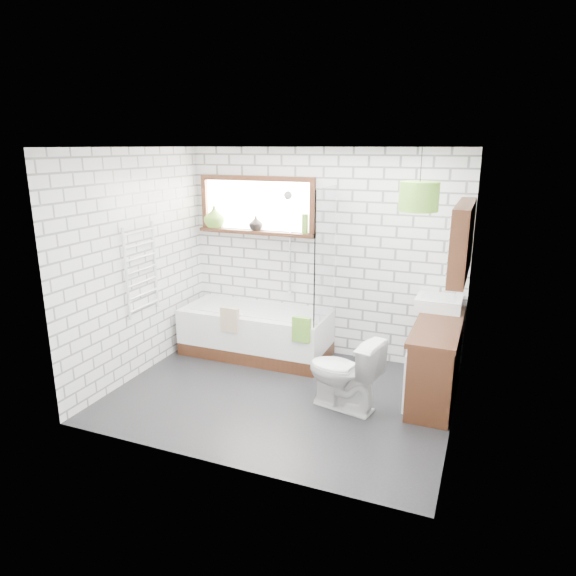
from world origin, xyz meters
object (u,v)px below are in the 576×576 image
at_px(vanity, 436,360).
at_px(basin, 439,303).
at_px(toilet, 344,372).
at_px(pendant, 419,197).
at_px(bathtub, 256,332).

bearing_deg(vanity, basin, 97.11).
bearing_deg(basin, vanity, -82.89).
bearing_deg(toilet, pendant, 100.90).
distance_m(toilet, pendant, 1.83).
bearing_deg(vanity, pendant, -108.29).
bearing_deg(basin, bathtub, -175.26).
xyz_separation_m(toilet, pendant, (0.61, -0.01, 1.73)).
bearing_deg(bathtub, vanity, -7.92).
distance_m(bathtub, pendant, 2.84).
bearing_deg(toilet, basin, 157.01).
distance_m(vanity, basin, 0.67).
xyz_separation_m(vanity, toilet, (-0.81, -0.60, -0.02)).
height_order(vanity, toilet, vanity).
relative_size(bathtub, basin, 3.76).
bearing_deg(bathtub, toilet, -33.33).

